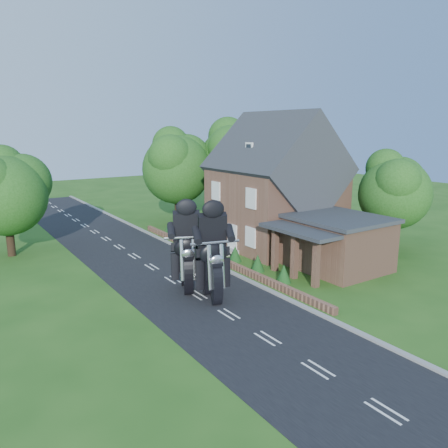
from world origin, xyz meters
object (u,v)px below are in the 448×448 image
motorcycle_lead (213,286)px  house (276,190)px  annex (336,242)px  motorcycle_follow (187,277)px  garden_wall (215,257)px

motorcycle_lead → house: bearing=-130.0°
annex → motorcycle_follow: size_ratio=4.18×
house → motorcycle_follow: 12.22m
annex → motorcycle_lead: 9.57m
annex → motorcycle_lead: annex is taller
motorcycle_lead → motorcycle_follow: (-0.43, 1.98, -0.02)m
house → motorcycle_follow: size_ratio=6.08×
annex → motorcycle_lead: (-9.52, -0.17, -0.96)m
garden_wall → house: bearing=9.2°
motorcycle_lead → motorcycle_follow: motorcycle_lead is taller
annex → motorcycle_follow: bearing=169.7°
house → motorcycle_lead: (-10.14, -6.97, -3.53)m
garden_wall → motorcycle_lead: motorcycle_lead is taller
garden_wall → motorcycle_follow: bearing=-137.6°
annex → motorcycle_lead: size_ratio=4.06×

